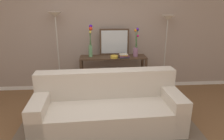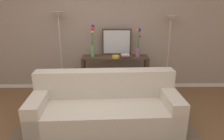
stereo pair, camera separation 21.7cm
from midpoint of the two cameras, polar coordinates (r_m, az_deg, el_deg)
name	(u,v)px [view 2 (the right image)]	position (r m, az deg, el deg)	size (l,w,h in m)	color
back_wall	(99,23)	(4.67, -2.19, 12.90)	(12.00, 0.15, 3.04)	white
area_rug	(106,130)	(3.39, 0.13, -16.54)	(2.90, 1.73, 0.01)	brown
couch	(106,108)	(3.37, 0.05, -10.67)	(2.35, 0.99, 0.88)	beige
console_table	(115,68)	(4.45, 2.23, 0.52)	(1.42, 0.39, 0.85)	#473323
floor_lamp_left	(59,31)	(4.46, -13.16, 10.67)	(0.28, 0.28, 1.78)	#B7B2A8
floor_lamp_right	(170,33)	(4.58, 17.18, 9.81)	(0.28, 0.28, 1.70)	#B7B2A8
wall_mirror	(117,42)	(4.48, 2.72, 7.81)	(0.64, 0.02, 0.57)	#473323
vase_tall_flowers	(93,40)	(4.33, -3.99, 8.40)	(0.10, 0.13, 0.67)	#669E6B
vase_short_flowers	(138,47)	(4.37, 8.70, 6.47)	(0.11, 0.11, 0.61)	gray
fruit_bowl	(116,57)	(4.25, 2.52, 3.70)	(0.16, 0.16, 0.05)	gold
book_stack	(126,56)	(4.26, 5.31, 3.84)	(0.22, 0.15, 0.09)	#2D2D33
book_row_under_console	(95,91)	(4.64, -3.50, -5.87)	(0.25, 0.17, 0.12)	slate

